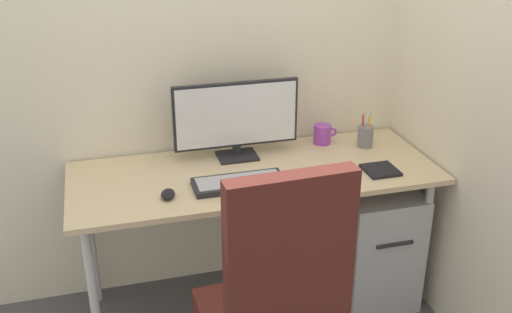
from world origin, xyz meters
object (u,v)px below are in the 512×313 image
object	(u,v)px
office_chair	(276,305)
coffee_mug	(323,134)
pen_holder	(365,136)
notebook	(380,170)
monitor	(236,117)
keyboard	(239,183)
mouse	(168,194)
filing_cabinet	(367,236)

from	to	relation	value
office_chair	coffee_mug	distance (m)	1.16
pen_holder	coffee_mug	xyz separation A→B (m)	(-0.19, 0.09, -0.01)
notebook	office_chair	bearing A→B (deg)	-138.21
monitor	pen_holder	xyz separation A→B (m)	(0.64, -0.05, -0.14)
keyboard	mouse	distance (m)	0.31
keyboard	notebook	size ratio (longest dim) A/B	2.67
pen_holder	notebook	xyz separation A→B (m)	(-0.05, -0.29, -0.05)
monitor	coffee_mug	world-z (taller)	monitor
monitor	coffee_mug	bearing A→B (deg)	5.73
pen_holder	notebook	bearing A→B (deg)	-100.58
filing_cabinet	mouse	xyz separation A→B (m)	(-1.01, -0.15, 0.46)
notebook	pen_holder	bearing A→B (deg)	79.01
notebook	monitor	bearing A→B (deg)	149.92
keyboard	notebook	distance (m)	0.66
keyboard	pen_holder	distance (m)	0.75
filing_cabinet	mouse	size ratio (longest dim) A/B	6.74
pen_holder	notebook	distance (m)	0.30
filing_cabinet	notebook	xyz separation A→B (m)	(-0.04, -0.16, 0.45)
mouse	coffee_mug	size ratio (longest dim) A/B	0.75
pen_holder	coffee_mug	world-z (taller)	pen_holder
office_chair	monitor	world-z (taller)	office_chair
notebook	coffee_mug	xyz separation A→B (m)	(-0.14, 0.38, 0.04)
mouse	notebook	size ratio (longest dim) A/B	0.60
keyboard	mouse	bearing A→B (deg)	-174.79
keyboard	coffee_mug	bearing A→B (deg)	34.03
office_chair	pen_holder	world-z (taller)	office_chair
notebook	coffee_mug	bearing A→B (deg)	109.11
office_chair	filing_cabinet	xyz separation A→B (m)	(0.73, 0.78, -0.30)
office_chair	monitor	size ratio (longest dim) A/B	1.95
monitor	notebook	distance (m)	0.71
office_chair	coffee_mug	xyz separation A→B (m)	(0.55, 1.01, 0.19)
office_chair	mouse	size ratio (longest dim) A/B	12.87
pen_holder	notebook	size ratio (longest dim) A/B	1.21
keyboard	filing_cabinet	bearing A→B (deg)	10.28
mouse	coffee_mug	world-z (taller)	coffee_mug
keyboard	mouse	size ratio (longest dim) A/B	4.44
monitor	coffee_mug	distance (m)	0.48
filing_cabinet	monitor	bearing A→B (deg)	164.25
mouse	notebook	xyz separation A→B (m)	(0.97, -0.00, -0.01)
office_chair	notebook	distance (m)	0.94
mouse	notebook	distance (m)	0.97
notebook	mouse	bearing A→B (deg)	179.39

